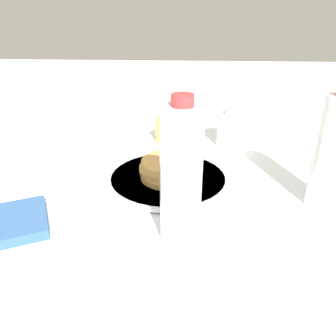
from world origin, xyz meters
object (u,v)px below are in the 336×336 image
Objects in this scene: cream_jug at (232,129)px; juice_glass at (168,130)px; water_bottle_near at (181,176)px; pancake_stack at (169,169)px; water_bottle_mid at (331,153)px; plate at (168,178)px.

juice_glass is at bearing 83.01° from cream_jug.
cream_jug is 0.47m from water_bottle_near.
water_bottle_near reaches higher than juice_glass.
pancake_stack is at bearing 8.60° from water_bottle_near.
pancake_stack is 0.55× the size of water_bottle_near.
pancake_stack is 0.34m from water_bottle_mid.
plate is 0.30m from cream_jug.
plate is 2.40× the size of cream_jug.
pancake_stack is at bearing 75.58° from water_bottle_mid.
pancake_stack is at bearing 144.00° from cream_jug.
water_bottle_mid is at bearing -104.42° from pancake_stack.
plate is at bearing 9.09° from water_bottle_near.
juice_glass is 0.58× the size of cream_jug.
pancake_stack is 1.97× the size of juice_glass.
water_bottle_near is 0.32m from water_bottle_mid.
water_bottle_mid is (-0.08, -0.32, 0.08)m from pancake_stack.
cream_jug reaches higher than plate.
plate is 1.19× the size of water_bottle_mid.
water_bottle_near is at bearing 113.48° from water_bottle_mid.
pancake_stack is 0.26m from juice_glass.
water_bottle_near is at bearing -173.88° from juice_glass.
water_bottle_near is (-0.45, 0.14, 0.07)m from cream_jug.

